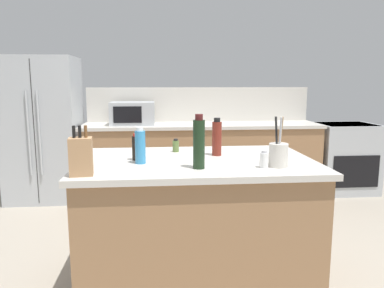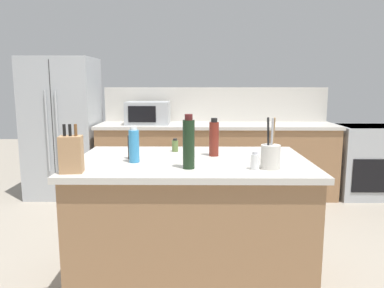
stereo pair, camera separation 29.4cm
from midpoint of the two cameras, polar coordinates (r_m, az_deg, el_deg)
name	(u,v)px [view 2 (the right image)]	position (r m, az deg, el deg)	size (l,w,h in m)	color
ground_plane	(192,284)	(2.95, 2.98, -20.56)	(14.00, 14.00, 0.00)	gray
back_counter_run	(216,160)	(4.87, 5.47, -2.45)	(3.04, 0.66, 0.94)	#936B47
wall_backsplash	(216,105)	(5.09, 5.30, 6.01)	(3.00, 0.03, 0.46)	beige
kitchen_island	(192,223)	(2.74, 3.07, -11.99)	(1.62, 1.03, 0.94)	#936B47
refrigerator	(63,127)	(5.08, -17.48, 2.42)	(0.86, 0.75, 1.78)	#ADB2B7
range_oven	(366,161)	(5.40, 26.47, -2.29)	(0.76, 0.65, 0.92)	#ADB2B7
microwave	(148,113)	(4.79, -4.99, 4.74)	(0.55, 0.39, 0.28)	#ADB2B7
knife_block	(71,154)	(2.28, -14.47, -1.49)	(0.14, 0.11, 0.29)	#A87C54
utensil_crock	(270,156)	(2.40, 15.35, -1.76)	(0.12, 0.12, 0.32)	beige
dish_soap_bottle	(134,145)	(2.50, -5.53, -0.25)	(0.07, 0.07, 0.24)	#3384BC
spice_jar_oregano	(175,146)	(2.89, 0.31, -0.26)	(0.05, 0.05, 0.10)	#567038
vinegar_bottle	(214,138)	(2.72, 6.47, 0.86)	(0.07, 0.07, 0.28)	maroon
salt_shaker	(255,161)	(2.36, 13.12, -2.61)	(0.06, 0.06, 0.11)	silver
wine_bottle	(189,143)	(2.31, 3.14, 0.10)	(0.07, 0.07, 0.34)	black
soy_sauce_bottle	(132,147)	(2.62, -6.04, -0.43)	(0.05, 0.05, 0.18)	black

